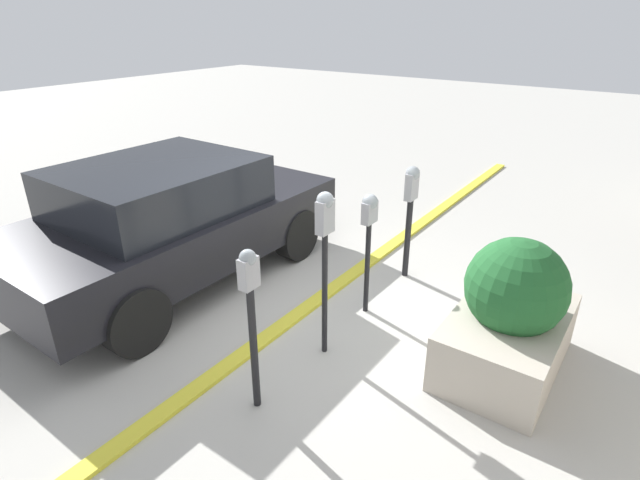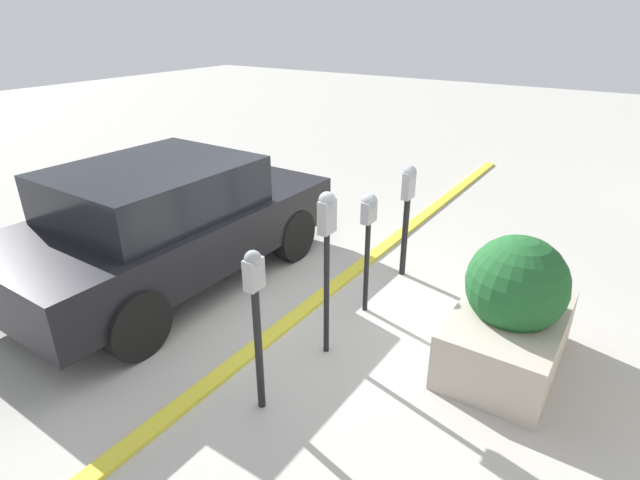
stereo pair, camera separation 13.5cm
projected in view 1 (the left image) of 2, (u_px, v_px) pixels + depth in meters
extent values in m
plane|color=#ADAAA3|center=(309.00, 314.00, 5.31)|extent=(40.00, 40.00, 0.00)
cube|color=gold|center=(303.00, 310.00, 5.34)|extent=(13.66, 0.16, 0.04)
cylinder|color=black|center=(254.00, 349.00, 3.86)|extent=(0.06, 0.06, 1.10)
cube|color=#99999E|center=(249.00, 273.00, 3.58)|extent=(0.15, 0.09, 0.24)
sphere|color=gray|center=(248.00, 258.00, 3.53)|extent=(0.13, 0.13, 0.13)
cylinder|color=black|center=(325.00, 295.00, 4.48)|extent=(0.05, 0.05, 1.22)
cube|color=#99999E|center=(325.00, 217.00, 4.17)|extent=(0.17, 0.09, 0.29)
sphere|color=gray|center=(325.00, 200.00, 4.10)|extent=(0.15, 0.15, 0.15)
cylinder|color=black|center=(367.00, 268.00, 5.16)|extent=(0.05, 0.05, 1.02)
cube|color=#99999E|center=(370.00, 212.00, 4.90)|extent=(0.18, 0.09, 0.22)
sphere|color=gray|center=(370.00, 202.00, 4.86)|extent=(0.16, 0.16, 0.16)
cylinder|color=black|center=(408.00, 238.00, 5.90)|extent=(0.07, 0.07, 0.98)
cube|color=#99999E|center=(412.00, 186.00, 5.63)|extent=(0.19, 0.09, 0.31)
sphere|color=gray|center=(413.00, 173.00, 5.56)|extent=(0.16, 0.16, 0.16)
cube|color=#B2A899|center=(506.00, 341.00, 4.43)|extent=(1.46, 0.89, 0.54)
sphere|color=#1E5628|center=(516.00, 287.00, 4.20)|extent=(0.86, 0.86, 0.86)
cube|color=black|center=(175.00, 229.00, 5.83)|extent=(3.92, 1.91, 0.58)
cube|color=black|center=(157.00, 187.00, 5.48)|extent=(2.05, 1.66, 0.53)
cylinder|color=black|center=(297.00, 234.00, 6.39)|extent=(0.67, 0.22, 0.67)
cylinder|color=black|center=(204.00, 207.00, 7.29)|extent=(0.67, 0.22, 0.67)
cylinder|color=black|center=(136.00, 321.00, 4.60)|extent=(0.67, 0.22, 0.67)
cylinder|color=black|center=(40.00, 270.00, 5.50)|extent=(0.67, 0.22, 0.67)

